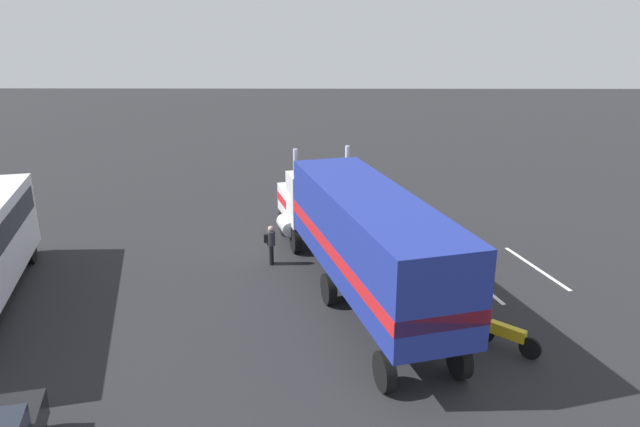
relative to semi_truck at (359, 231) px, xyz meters
The scene contains 7 objects.
ground_plane 6.65m from the semi_truck, 20.18° to the left, with size 120.00×120.00×0.00m, color #232326.
lane_stripe_near 3.99m from the semi_truck, 26.35° to the right, with size 4.40×0.16×0.01m, color silver.
lane_stripe_mid 5.41m from the semi_truck, 70.19° to the right, with size 4.40×0.16×0.01m, color silver.
lane_stripe_far 8.17m from the semi_truck, 69.42° to the right, with size 4.40×0.16×0.01m, color silver.
semi_truck is the anchor object (origin of this frame).
person_bystander 4.80m from the semi_truck, 47.52° to the left, with size 0.34×0.46×1.63m.
motorcycle 5.85m from the semi_truck, 128.70° to the right, with size 1.46×1.66×1.12m.
Camera 1 is at (-24.90, -0.94, 9.49)m, focal length 33.31 mm.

